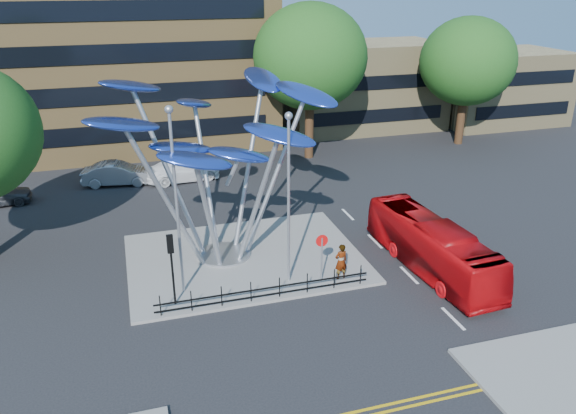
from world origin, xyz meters
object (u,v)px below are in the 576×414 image
object	(u,v)px
street_lamp_right	(289,185)
street_lamp_left	(175,187)
tree_right	(310,57)
leaf_sculpture	(216,131)
tree_far	(468,62)
no_entry_sign_island	(322,250)
red_bus	(431,246)
parked_car_mid	(118,174)
pedestrian	(341,261)
traffic_light_island	(171,255)
parked_car_right	(182,170)

from	to	relation	value
street_lamp_right	street_lamp_left	bearing A→B (deg)	174.29
tree_right	street_lamp_right	xyz separation A→B (m)	(-7.50, -19.00, -2.94)
tree_right	leaf_sculpture	distance (m)	18.37
street_lamp_left	leaf_sculpture	bearing A→B (deg)	52.60
leaf_sculpture	street_lamp_left	bearing A→B (deg)	-127.40
tree_far	no_entry_sign_island	xyz separation A→B (m)	(-20.00, -19.48, -5.29)
street_lamp_left	street_lamp_right	distance (m)	5.03
tree_far	street_lamp_left	bearing A→B (deg)	-145.08
street_lamp_right	red_bus	xyz separation A→B (m)	(7.27, -0.73, -3.78)
red_bus	parked_car_mid	distance (m)	22.99
street_lamp_left	pedestrian	world-z (taller)	street_lamp_left
traffic_light_island	red_bus	world-z (taller)	traffic_light_island
leaf_sculpture	pedestrian	world-z (taller)	leaf_sculpture
tree_right	no_entry_sign_island	distance (m)	21.31
red_bus	parked_car_right	distance (m)	19.95
leaf_sculpture	street_lamp_right	world-z (taller)	leaf_sculpture
tree_right	red_bus	xyz separation A→B (m)	(-0.23, -19.73, -6.72)
street_lamp_left	pedestrian	bearing A→B (deg)	-7.59
parked_car_mid	tree_right	bearing A→B (deg)	-73.08
tree_far	no_entry_sign_island	world-z (taller)	tree_far
no_entry_sign_island	parked_car_mid	bearing A→B (deg)	117.75
tree_right	traffic_light_island	bearing A→B (deg)	-123.69
tree_far	parked_car_right	size ratio (longest dim) A/B	2.02
leaf_sculpture	traffic_light_island	distance (m)	6.65
street_lamp_left	traffic_light_island	world-z (taller)	street_lamp_left
leaf_sculpture	red_bus	distance (m)	12.13
parked_car_right	traffic_light_island	bearing A→B (deg)	164.64
street_lamp_right	tree_far	bearing A→B (deg)	41.47
leaf_sculpture	street_lamp_left	world-z (taller)	leaf_sculpture
tree_right	leaf_sculpture	world-z (taller)	tree_right
tree_far	no_entry_sign_island	bearing A→B (deg)	-135.75
no_entry_sign_island	parked_car_right	size ratio (longest dim) A/B	0.46
traffic_light_island	no_entry_sign_island	xyz separation A→B (m)	(7.00, 0.02, -0.80)
leaf_sculpture	parked_car_right	xyz separation A→B (m)	(-0.53, 12.63, -6.10)
pedestrian	parked_car_mid	xyz separation A→B (m)	(-10.09, 17.30, -0.25)
pedestrian	parked_car_mid	size ratio (longest dim) A/B	0.37
tree_right	street_lamp_right	distance (m)	20.64
leaf_sculpture	no_entry_sign_island	world-z (taller)	leaf_sculpture
street_lamp_left	parked_car_right	distance (m)	16.57
no_entry_sign_island	traffic_light_island	bearing A→B (deg)	-179.87
no_entry_sign_island	pedestrian	bearing A→B (deg)	-0.93
leaf_sculpture	street_lamp_right	size ratio (longest dim) A/B	1.53
red_bus	pedestrian	xyz separation A→B (m)	(-4.77, 0.23, -0.25)
street_lamp_left	tree_right	bearing A→B (deg)	55.95
leaf_sculpture	no_entry_sign_island	bearing A→B (deg)	-45.67
parked_car_mid	no_entry_sign_island	bearing A→B (deg)	-143.63
street_lamp_right	traffic_light_island	size ratio (longest dim) A/B	2.42
tree_far	traffic_light_island	distance (m)	33.61
leaf_sculpture	red_bus	bearing A→B (deg)	-24.17
red_bus	pedestrian	world-z (taller)	red_bus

